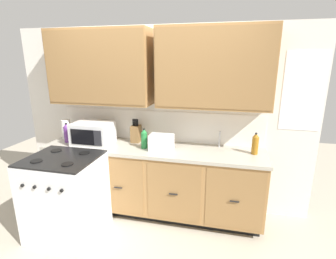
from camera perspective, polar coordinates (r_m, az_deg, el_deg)
ground_plane at (r=3.32m, az=-4.89°, el=-20.65°), size 8.00×8.00×0.00m
wall_unit at (r=3.18m, az=-2.71°, el=9.30°), size 3.90×0.40×2.36m
counter_run at (r=3.32m, az=-3.42°, el=-11.21°), size 2.73×0.64×0.90m
stove_range at (r=3.15m, az=-21.96°, el=-13.79°), size 0.76×0.68×0.95m
microwave at (r=3.37m, az=-16.54°, el=-0.83°), size 0.48×0.37×0.28m
toaster at (r=3.02m, az=-1.48°, el=-2.92°), size 0.28×0.18×0.19m
knife_block at (r=3.35m, az=-7.22°, el=-0.86°), size 0.11×0.14×0.31m
sink_faucet at (r=3.19m, az=11.51°, el=-2.13°), size 0.02×0.02×0.20m
paper_towel_roll at (r=3.74m, az=-21.97°, el=0.10°), size 0.12×0.12×0.26m
bottle_violet at (r=3.56m, az=-21.80°, el=-0.70°), size 0.08×0.08×0.26m
bottle_amber at (r=3.05m, az=19.04°, el=-3.06°), size 0.07×0.07×0.25m
bottle_green at (r=3.10m, az=-5.39°, el=-2.06°), size 0.08×0.08×0.25m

